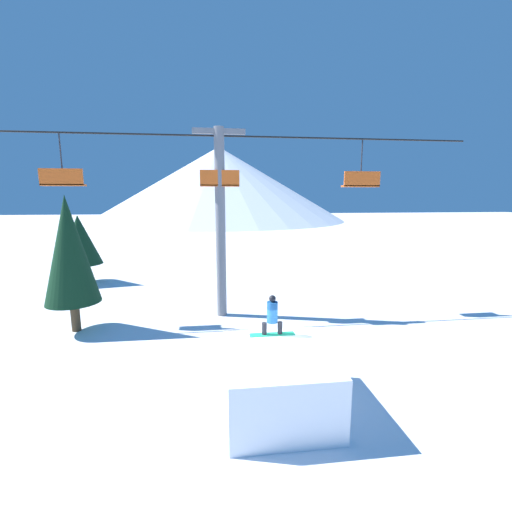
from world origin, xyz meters
The scene contains 7 objects.
ground_plane centered at (0.00, 0.00, 0.00)m, with size 220.00×220.00×0.00m, color white.
mountain_ridge centered at (0.00, 78.66, 8.93)m, with size 61.51×61.51×17.85m.
snow_ramp centered at (-0.17, -0.54, 0.84)m, with size 2.81×3.34×1.68m.
snowboarder centered at (-0.13, 0.59, 2.28)m, with size 1.36×0.32×1.23m.
chairlift centered at (-1.47, 7.28, 5.27)m, with size 24.16×0.47×8.90m.
pine_tree_near centered at (-7.85, 6.06, 3.56)m, with size 2.23×2.23×5.88m.
pine_tree_far centered at (-10.66, 14.80, 2.95)m, with size 2.73×2.73×4.61m.
Camera 1 is at (-1.83, -8.99, 5.78)m, focal length 24.00 mm.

